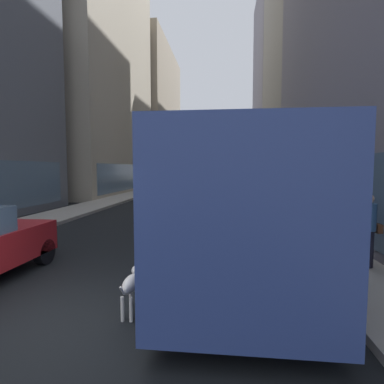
% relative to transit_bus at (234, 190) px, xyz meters
% --- Properties ---
extents(ground_plane, '(120.00, 120.00, 0.00)m').
position_rel_transit_bus_xyz_m(ground_plane, '(-2.80, 30.12, -1.78)').
color(ground_plane, black).
extents(sidewalk_left, '(2.40, 110.00, 0.15)m').
position_rel_transit_bus_xyz_m(sidewalk_left, '(-8.50, 30.12, -1.70)').
color(sidewalk_left, '#ADA89E').
rests_on(sidewalk_left, ground).
extents(sidewalk_right, '(2.40, 110.00, 0.15)m').
position_rel_transit_bus_xyz_m(sidewalk_right, '(2.90, 30.12, -1.70)').
color(sidewalk_right, '#9E9991').
rests_on(sidewalk_right, ground).
extents(building_left_mid, '(10.26, 17.23, 29.71)m').
position_rel_transit_bus_xyz_m(building_left_mid, '(-14.70, 19.78, 13.07)').
color(building_left_mid, '#B2A893').
rests_on(building_left_mid, ground).
extents(building_left_far, '(11.50, 19.46, 21.23)m').
position_rel_transit_bus_xyz_m(building_left_far, '(-14.70, 39.14, 8.83)').
color(building_left_far, '#A0937F').
rests_on(building_left_far, ground).
extents(building_right_mid, '(8.37, 21.67, 35.65)m').
position_rel_transit_bus_xyz_m(building_right_mid, '(9.10, 25.11, 16.04)').
color(building_right_mid, gray).
rests_on(building_right_mid, ground).
extents(building_right_far, '(8.07, 16.79, 33.16)m').
position_rel_transit_bus_xyz_m(building_right_far, '(9.10, 45.93, 14.79)').
color(building_right_far, slate).
rests_on(building_right_far, ground).
extents(transit_bus, '(2.78, 11.53, 3.05)m').
position_rel_transit_bus_xyz_m(transit_bus, '(0.00, 0.00, 0.00)').
color(transit_bus, '#33478C').
rests_on(transit_bus, ground).
extents(car_silver_sedan, '(1.84, 4.24, 1.62)m').
position_rel_transit_bus_xyz_m(car_silver_sedan, '(0.00, 29.04, -0.95)').
color(car_silver_sedan, '#B7BABF').
rests_on(car_silver_sedan, ground).
extents(car_black_suv, '(1.76, 3.98, 1.62)m').
position_rel_transit_bus_xyz_m(car_black_suv, '(-5.60, 17.16, -0.96)').
color(car_black_suv, black).
rests_on(car_black_suv, ground).
extents(box_truck, '(2.30, 7.50, 3.05)m').
position_rel_transit_bus_xyz_m(box_truck, '(-1.60, 12.86, -0.11)').
color(box_truck, silver).
rests_on(box_truck, ground).
extents(dalmatian_dog, '(0.22, 0.96, 0.72)m').
position_rel_transit_bus_xyz_m(dalmatian_dog, '(-1.78, -4.32, -1.26)').
color(dalmatian_dog, white).
rests_on(dalmatian_dog, ground).
extents(pedestrian_with_handbag, '(0.45, 0.34, 1.69)m').
position_rel_transit_bus_xyz_m(pedestrian_with_handbag, '(3.02, -1.83, -0.76)').
color(pedestrian_with_handbag, '#1E1E2D').
rests_on(pedestrian_with_handbag, sidewalk_right).
extents(pedestrian_in_coat, '(0.34, 0.34, 1.69)m').
position_rel_transit_bus_xyz_m(pedestrian_in_coat, '(3.23, 2.67, -0.77)').
color(pedestrian_in_coat, '#1E1E2D').
rests_on(pedestrian_in_coat, sidewalk_right).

